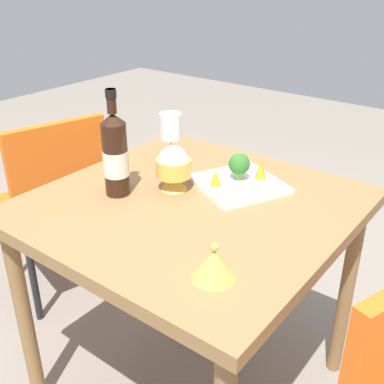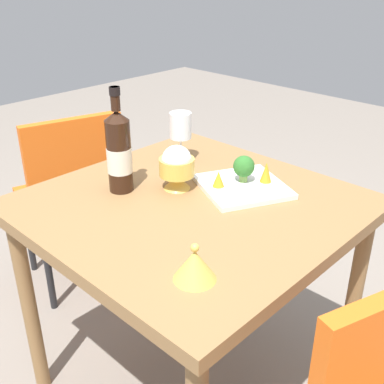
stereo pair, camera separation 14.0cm
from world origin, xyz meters
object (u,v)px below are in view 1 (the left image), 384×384
object	(u,v)px
carrot_garnish_right	(216,178)
carrot_garnish_left	(261,169)
chair_near_window	(56,193)
rice_bowl	(174,167)
wine_glass	(171,127)
rice_bowl_lid	(214,264)
wine_bottle	(115,155)
serving_plate	(239,184)
broccoli_floret	(239,165)

from	to	relation	value
carrot_garnish_right	carrot_garnish_left	bearing A→B (deg)	146.82
chair_near_window	rice_bowl	world-z (taller)	rice_bowl
rice_bowl	carrot_garnish_left	bearing A→B (deg)	136.68
wine_glass	rice_bowl_lid	bearing A→B (deg)	47.70
wine_bottle	serving_plate	distance (m)	0.40
chair_near_window	carrot_garnish_right	size ratio (longest dim) A/B	16.75
rice_bowl	carrot_garnish_left	distance (m)	0.28
wine_glass	serving_plate	bearing A→B (deg)	85.50
wine_glass	carrot_garnish_right	xyz separation A→B (m)	(0.09, 0.25, -0.09)
broccoli_floret	chair_near_window	bearing A→B (deg)	-80.51
chair_near_window	rice_bowl	size ratio (longest dim) A/B	6.00
serving_plate	chair_near_window	bearing A→B (deg)	-81.86
chair_near_window	serving_plate	distance (m)	0.85
carrot_garnish_left	serving_plate	bearing A→B (deg)	-31.61
wine_bottle	carrot_garnish_left	size ratio (longest dim) A/B	4.94
serving_plate	wine_bottle	bearing A→B (deg)	-45.08
carrot_garnish_right	rice_bowl	bearing A→B (deg)	-55.41
rice_bowl	broccoli_floret	world-z (taller)	rice_bowl
carrot_garnish_left	rice_bowl_lid	bearing A→B (deg)	18.92
carrot_garnish_left	chair_near_window	bearing A→B (deg)	-77.99
chair_near_window	carrot_garnish_right	bearing A→B (deg)	-71.22
wine_glass	rice_bowl	world-z (taller)	wine_glass
broccoli_floret	carrot_garnish_left	world-z (taller)	broccoli_floret
wine_bottle	carrot_garnish_left	bearing A→B (deg)	137.16
wine_glass	rice_bowl	size ratio (longest dim) A/B	1.26
rice_bowl_lid	serving_plate	bearing A→B (deg)	-154.20
serving_plate	carrot_garnish_right	distance (m)	0.09
carrot_garnish_right	serving_plate	bearing A→B (deg)	145.30
chair_near_window	broccoli_floret	world-z (taller)	broccoli_floret
carrot_garnish_left	carrot_garnish_right	distance (m)	0.16
wine_bottle	wine_glass	world-z (taller)	wine_bottle
rice_bowl_lid	serving_plate	world-z (taller)	rice_bowl_lid
carrot_garnish_right	wine_bottle	bearing A→B (deg)	-47.78
carrot_garnish_right	broccoli_floret	bearing A→B (deg)	158.36
wine_bottle	wine_glass	size ratio (longest dim) A/B	1.81
chair_near_window	rice_bowl	bearing A→B (deg)	-77.03
wine_bottle	chair_near_window	bearing A→B (deg)	-105.64
wine_glass	rice_bowl_lid	distance (m)	0.70
rice_bowl	carrot_garnish_left	size ratio (longest dim) A/B	2.16
rice_bowl_lid	broccoli_floret	world-z (taller)	broccoli_floret
serving_plate	wine_glass	bearing A→B (deg)	-94.50
broccoli_floret	carrot_garnish_left	distance (m)	0.07
carrot_garnish_left	carrot_garnish_right	bearing A→B (deg)	-33.18
wine_glass	broccoli_floret	distance (m)	0.29
wine_glass	serving_plate	size ratio (longest dim) A/B	0.54
wine_bottle	serving_plate	xyz separation A→B (m)	(-0.27, 0.27, -0.12)
rice_bowl	carrot_garnish_right	world-z (taller)	rice_bowl
rice_bowl	serving_plate	size ratio (longest dim) A/B	0.42
broccoli_floret	carrot_garnish_right	bearing A→B (deg)	-21.64
wine_bottle	wine_glass	bearing A→B (deg)	-174.19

